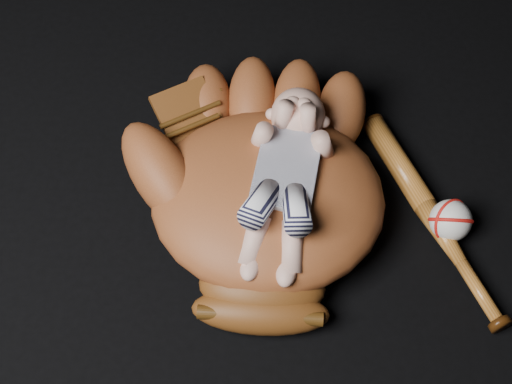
# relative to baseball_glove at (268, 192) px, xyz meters

# --- Properties ---
(baseball_glove) EXTENTS (0.52, 0.58, 0.17)m
(baseball_glove) POSITION_rel_baseball_glove_xyz_m (0.00, 0.00, 0.00)
(baseball_glove) COLOR brown
(baseball_glove) RESTS_ON ground
(newborn_baby) EXTENTS (0.22, 0.37, 0.14)m
(newborn_baby) POSITION_rel_baseball_glove_xyz_m (0.02, -0.01, 0.05)
(newborn_baby) COLOR #D89F8B
(newborn_baby) RESTS_ON baseball_glove
(baseball_bat) EXTENTS (0.20, 0.42, 0.04)m
(baseball_bat) POSITION_rel_baseball_glove_xyz_m (0.28, -0.01, -0.06)
(baseball_bat) COLOR #A35C1F
(baseball_bat) RESTS_ON ground
(baseball) EXTENTS (0.09, 0.09, 0.07)m
(baseball) POSITION_rel_baseball_glove_xyz_m (0.30, -0.03, -0.05)
(baseball) COLOR white
(baseball) RESTS_ON ground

